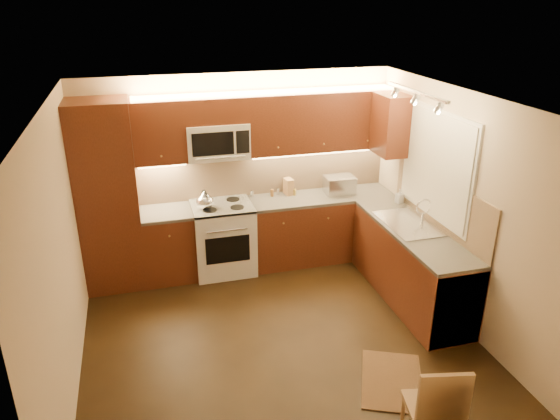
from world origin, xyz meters
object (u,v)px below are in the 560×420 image
object	(u,v)px
dining_chair	(433,405)
sink	(409,218)
stove	(223,238)
toaster_oven	(339,185)
microwave	(217,140)
soap_bottle	(400,196)
kettle	(205,199)
knife_block	(288,187)

from	to	relation	value
dining_chair	sink	bearing A→B (deg)	79.17
stove	sink	bearing A→B (deg)	-29.36
sink	toaster_oven	xyz separation A→B (m)	(-0.40, 1.18, 0.04)
microwave	soap_bottle	xyz separation A→B (m)	(2.22, -0.61, -0.73)
microwave	soap_bottle	bearing A→B (deg)	-15.47
stove	toaster_oven	size ratio (longest dim) A/B	2.39
kettle	dining_chair	xyz separation A→B (m)	(1.27, -3.30, -0.60)
microwave	toaster_oven	size ratio (longest dim) A/B	1.97
stove	dining_chair	distance (m)	3.54
toaster_oven	knife_block	world-z (taller)	toaster_oven
microwave	soap_bottle	size ratio (longest dim) A/B	4.22
kettle	toaster_oven	world-z (taller)	kettle
microwave	dining_chair	world-z (taller)	microwave
kettle	soap_bottle	distance (m)	2.47
knife_block	kettle	bearing A→B (deg)	-173.60
stove	toaster_oven	world-z (taller)	toaster_oven
kettle	soap_bottle	xyz separation A→B (m)	(2.43, -0.41, -0.06)
kettle	knife_block	bearing A→B (deg)	-2.10
toaster_oven	kettle	bearing A→B (deg)	-174.39
microwave	toaster_oven	world-z (taller)	microwave
soap_bottle	stove	bearing A→B (deg)	152.70
knife_block	soap_bottle	xyz separation A→B (m)	(1.28, -0.67, -0.02)
sink	toaster_oven	bearing A→B (deg)	108.64
dining_chair	soap_bottle	bearing A→B (deg)	80.13
stove	toaster_oven	xyz separation A→B (m)	(1.60, 0.06, 0.56)
stove	dining_chair	bearing A→B (deg)	-72.65
microwave	stove	bearing A→B (deg)	-90.00
microwave	kettle	bearing A→B (deg)	-136.54
microwave	dining_chair	xyz separation A→B (m)	(1.05, -3.51, -1.28)
kettle	knife_block	size ratio (longest dim) A/B	1.17
kettle	toaster_oven	xyz separation A→B (m)	(1.82, 0.13, -0.03)
stove	knife_block	distance (m)	1.10
sink	toaster_oven	size ratio (longest dim) A/B	2.23
toaster_oven	dining_chair	size ratio (longest dim) A/B	0.43
microwave	dining_chair	distance (m)	3.88
microwave	dining_chair	size ratio (longest dim) A/B	0.85
sink	knife_block	xyz separation A→B (m)	(-1.07, 1.32, 0.03)
stove	dining_chair	xyz separation A→B (m)	(1.05, -3.38, -0.02)
knife_block	dining_chair	size ratio (longest dim) A/B	0.24
stove	kettle	bearing A→B (deg)	-161.99
stove	soap_bottle	size ratio (longest dim) A/B	5.11
stove	microwave	bearing A→B (deg)	90.00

